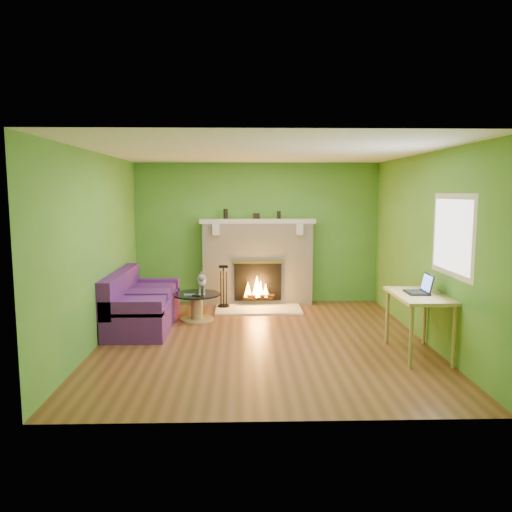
% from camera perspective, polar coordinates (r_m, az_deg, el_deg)
% --- Properties ---
extents(floor, '(5.00, 5.00, 0.00)m').
position_cam_1_polar(floor, '(7.10, 0.75, -9.59)').
color(floor, brown).
rests_on(floor, ground).
extents(ceiling, '(5.00, 5.00, 0.00)m').
position_cam_1_polar(ceiling, '(6.81, 0.79, 11.83)').
color(ceiling, white).
rests_on(ceiling, wall_back).
extents(wall_back, '(5.00, 0.00, 5.00)m').
position_cam_1_polar(wall_back, '(9.32, 0.14, 2.62)').
color(wall_back, '#487F29').
rests_on(wall_back, floor).
extents(wall_front, '(5.00, 0.00, 5.00)m').
position_cam_1_polar(wall_front, '(4.36, 2.11, -2.80)').
color(wall_front, '#487F29').
rests_on(wall_front, floor).
extents(wall_left, '(0.00, 5.00, 5.00)m').
position_cam_1_polar(wall_left, '(7.11, -17.68, 0.79)').
color(wall_left, '#487F29').
rests_on(wall_left, floor).
extents(wall_right, '(0.00, 5.00, 5.00)m').
position_cam_1_polar(wall_right, '(7.28, 18.76, 0.90)').
color(wall_right, '#487F29').
rests_on(wall_right, floor).
extents(window_frame, '(0.00, 1.20, 1.20)m').
position_cam_1_polar(window_frame, '(6.42, 21.54, 2.21)').
color(window_frame, silver).
rests_on(window_frame, wall_right).
extents(window_pane, '(0.00, 1.06, 1.06)m').
position_cam_1_polar(window_pane, '(6.42, 21.47, 2.21)').
color(window_pane, white).
rests_on(window_pane, wall_right).
extents(fireplace, '(2.10, 0.46, 1.58)m').
position_cam_1_polar(fireplace, '(9.19, 0.18, -0.76)').
color(fireplace, beige).
rests_on(fireplace, floor).
extents(hearth, '(1.50, 0.75, 0.03)m').
position_cam_1_polar(hearth, '(8.83, 0.28, -6.10)').
color(hearth, beige).
rests_on(hearth, floor).
extents(mantel, '(2.10, 0.28, 0.08)m').
position_cam_1_polar(mantel, '(9.10, 0.18, 4.02)').
color(mantel, beige).
rests_on(mantel, fireplace).
extents(sofa, '(0.88, 1.91, 0.86)m').
position_cam_1_polar(sofa, '(7.92, -13.11, -5.51)').
color(sofa, '#4B1961').
rests_on(sofa, floor).
extents(coffee_table, '(0.77, 0.77, 0.43)m').
position_cam_1_polar(coffee_table, '(8.17, -6.78, -5.56)').
color(coffee_table, tan).
rests_on(coffee_table, floor).
extents(desk, '(0.62, 1.07, 0.79)m').
position_cam_1_polar(desk, '(6.63, 18.17, -4.98)').
color(desk, tan).
rests_on(desk, floor).
extents(cat, '(0.25, 0.58, 0.35)m').
position_cam_1_polar(cat, '(8.14, -6.23, -3.00)').
color(cat, slate).
rests_on(cat, coffee_table).
extents(remote_silver, '(0.17, 0.05, 0.02)m').
position_cam_1_polar(remote_silver, '(8.03, -7.59, -4.40)').
color(remote_silver, '#939396').
rests_on(remote_silver, coffee_table).
extents(remote_black, '(0.16, 0.12, 0.02)m').
position_cam_1_polar(remote_black, '(7.96, -6.78, -4.50)').
color(remote_black, black).
rests_on(remote_black, coffee_table).
extents(laptop, '(0.30, 0.34, 0.25)m').
position_cam_1_polar(laptop, '(6.63, 17.94, -3.02)').
color(laptop, black).
rests_on(laptop, desk).
extents(fire_tools, '(0.20, 0.20, 0.75)m').
position_cam_1_polar(fire_tools, '(8.90, -3.72, -3.43)').
color(fire_tools, black).
rests_on(fire_tools, hearth).
extents(mantel_vase_left, '(0.08, 0.08, 0.18)m').
position_cam_1_polar(mantel_vase_left, '(9.12, -3.49, 4.83)').
color(mantel_vase_left, black).
rests_on(mantel_vase_left, mantel).
extents(mantel_vase_right, '(0.07, 0.07, 0.14)m').
position_cam_1_polar(mantel_vase_right, '(9.14, 2.63, 4.72)').
color(mantel_vase_right, black).
rests_on(mantel_vase_right, mantel).
extents(mantel_box, '(0.12, 0.08, 0.10)m').
position_cam_1_polar(mantel_box, '(9.12, 0.05, 4.59)').
color(mantel_box, black).
rests_on(mantel_box, mantel).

